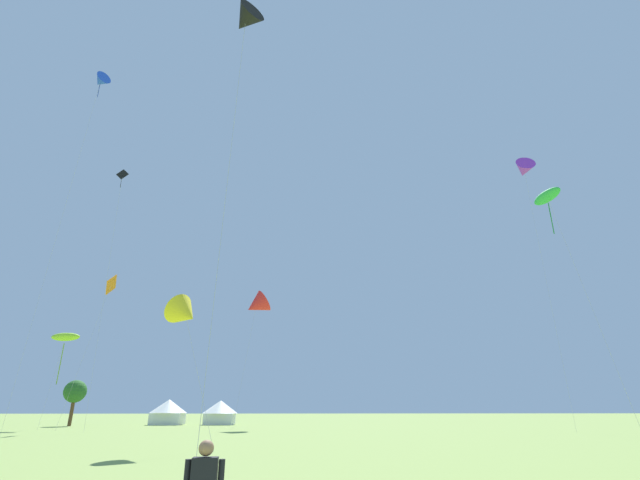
{
  "coord_description": "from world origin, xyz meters",
  "views": [
    {
      "loc": [
        -1.77,
        -2.63,
        2.16
      ],
      "look_at": [
        0.0,
        32.0,
        15.08
      ],
      "focal_mm": 25.38,
      "sensor_mm": 36.0,
      "label": 1
    }
  ],
  "objects_px": {
    "kite_blue_delta": "(101,81)",
    "kite_black_delta": "(246,20)",
    "kite_black_diamond": "(121,187)",
    "kite_orange_diamond": "(111,286)",
    "kite_red_delta": "(256,305)",
    "festival_tent_center": "(220,411)",
    "festival_tent_left": "(168,411)",
    "kite_purple_delta": "(524,169)",
    "tree_distant_right": "(75,392)",
    "kite_yellow_delta": "(185,314)",
    "kite_lime_parafoil": "(65,337)",
    "kite_green_parafoil": "(547,197)"
  },
  "relations": [
    {
      "from": "kite_blue_delta",
      "to": "tree_distant_right",
      "type": "bearing_deg",
      "value": 106.98
    },
    {
      "from": "tree_distant_right",
      "to": "kite_purple_delta",
      "type": "bearing_deg",
      "value": -15.45
    },
    {
      "from": "kite_purple_delta",
      "to": "festival_tent_center",
      "type": "relative_size",
      "value": 6.44
    },
    {
      "from": "kite_blue_delta",
      "to": "kite_lime_parafoil",
      "type": "xyz_separation_m",
      "value": [
        -5.14,
        13.61,
        -25.79
      ]
    },
    {
      "from": "festival_tent_center",
      "to": "kite_black_delta",
      "type": "bearing_deg",
      "value": -81.41
    },
    {
      "from": "kite_yellow_delta",
      "to": "festival_tent_left",
      "type": "height_order",
      "value": "kite_yellow_delta"
    },
    {
      "from": "festival_tent_left",
      "to": "kite_red_delta",
      "type": "bearing_deg",
      "value": -38.94
    },
    {
      "from": "kite_black_diamond",
      "to": "tree_distant_right",
      "type": "xyz_separation_m",
      "value": [
        -8.22,
        16.06,
        -21.9
      ]
    },
    {
      "from": "kite_red_delta",
      "to": "festival_tent_left",
      "type": "xyz_separation_m",
      "value": [
        -12.31,
        9.95,
        -12.81
      ]
    },
    {
      "from": "kite_purple_delta",
      "to": "kite_green_parafoil",
      "type": "height_order",
      "value": "kite_purple_delta"
    },
    {
      "from": "kite_black_delta",
      "to": "festival_tent_center",
      "type": "xyz_separation_m",
      "value": [
        -7.56,
        50.04,
        -19.04
      ]
    },
    {
      "from": "kite_orange_diamond",
      "to": "kite_lime_parafoil",
      "type": "bearing_deg",
      "value": 154.57
    },
    {
      "from": "kite_black_diamond",
      "to": "kite_purple_delta",
      "type": "distance_m",
      "value": 48.51
    },
    {
      "from": "kite_black_delta",
      "to": "kite_blue_delta",
      "type": "bearing_deg",
      "value": 128.94
    },
    {
      "from": "kite_red_delta",
      "to": "kite_yellow_delta",
      "type": "bearing_deg",
      "value": -92.51
    },
    {
      "from": "festival_tent_left",
      "to": "kite_lime_parafoil",
      "type": "bearing_deg",
      "value": -126.66
    },
    {
      "from": "kite_orange_diamond",
      "to": "tree_distant_right",
      "type": "distance_m",
      "value": 17.41
    },
    {
      "from": "kite_red_delta",
      "to": "festival_tent_center",
      "type": "distance_m",
      "value": 17.08
    },
    {
      "from": "kite_blue_delta",
      "to": "kite_purple_delta",
      "type": "relative_size",
      "value": 1.17
    },
    {
      "from": "festival_tent_left",
      "to": "kite_purple_delta",
      "type": "bearing_deg",
      "value": -23.63
    },
    {
      "from": "kite_black_diamond",
      "to": "kite_orange_diamond",
      "type": "xyz_separation_m",
      "value": [
        -1.3,
        4.96,
        -10.42
      ]
    },
    {
      "from": "kite_purple_delta",
      "to": "kite_blue_delta",
      "type": "bearing_deg",
      "value": -172.49
    },
    {
      "from": "kite_green_parafoil",
      "to": "kite_yellow_delta",
      "type": "height_order",
      "value": "kite_green_parafoil"
    },
    {
      "from": "kite_yellow_delta",
      "to": "kite_orange_diamond",
      "type": "height_order",
      "value": "kite_orange_diamond"
    },
    {
      "from": "kite_yellow_delta",
      "to": "tree_distant_right",
      "type": "bearing_deg",
      "value": 121.13
    },
    {
      "from": "festival_tent_left",
      "to": "kite_black_delta",
      "type": "bearing_deg",
      "value": -73.64
    },
    {
      "from": "kite_orange_diamond",
      "to": "festival_tent_center",
      "type": "relative_size",
      "value": 3.49
    },
    {
      "from": "festival_tent_left",
      "to": "tree_distant_right",
      "type": "relative_size",
      "value": 0.9
    },
    {
      "from": "festival_tent_center",
      "to": "tree_distant_right",
      "type": "height_order",
      "value": "tree_distant_right"
    },
    {
      "from": "kite_blue_delta",
      "to": "kite_green_parafoil",
      "type": "bearing_deg",
      "value": -14.52
    },
    {
      "from": "kite_lime_parafoil",
      "to": "kite_purple_delta",
      "type": "distance_m",
      "value": 58.87
    },
    {
      "from": "festival_tent_center",
      "to": "tree_distant_right",
      "type": "bearing_deg",
      "value": -167.0
    },
    {
      "from": "kite_yellow_delta",
      "to": "tree_distant_right",
      "type": "distance_m",
      "value": 42.93
    },
    {
      "from": "kite_blue_delta",
      "to": "kite_purple_delta",
      "type": "xyz_separation_m",
      "value": [
        49.79,
        6.56,
        -5.85
      ]
    },
    {
      "from": "kite_green_parafoil",
      "to": "kite_black_diamond",
      "type": "bearing_deg",
      "value": 157.1
    },
    {
      "from": "kite_purple_delta",
      "to": "tree_distant_right",
      "type": "relative_size",
      "value": 5.59
    },
    {
      "from": "kite_black_diamond",
      "to": "kite_orange_diamond",
      "type": "relative_size",
      "value": 1.67
    },
    {
      "from": "kite_purple_delta",
      "to": "festival_tent_left",
      "type": "height_order",
      "value": "kite_purple_delta"
    },
    {
      "from": "kite_blue_delta",
      "to": "kite_black_delta",
      "type": "distance_m",
      "value": 33.85
    },
    {
      "from": "kite_red_delta",
      "to": "tree_distant_right",
      "type": "distance_m",
      "value": 26.35
    },
    {
      "from": "kite_red_delta",
      "to": "kite_purple_delta",
      "type": "xyz_separation_m",
      "value": [
        33.09,
        -9.92,
        15.28
      ]
    },
    {
      "from": "kite_blue_delta",
      "to": "kite_red_delta",
      "type": "height_order",
      "value": "kite_blue_delta"
    },
    {
      "from": "kite_lime_parafoil",
      "to": "kite_green_parafoil",
      "type": "xyz_separation_m",
      "value": [
        46.41,
        -24.3,
        7.62
      ]
    },
    {
      "from": "kite_purple_delta",
      "to": "tree_distant_right",
      "type": "height_order",
      "value": "kite_purple_delta"
    },
    {
      "from": "kite_black_delta",
      "to": "festival_tent_left",
      "type": "height_order",
      "value": "kite_black_delta"
    },
    {
      "from": "kite_red_delta",
      "to": "kite_black_delta",
      "type": "bearing_deg",
      "value": -86.6
    },
    {
      "from": "kite_purple_delta",
      "to": "kite_yellow_delta",
      "type": "distance_m",
      "value": 46.18
    },
    {
      "from": "kite_purple_delta",
      "to": "kite_black_delta",
      "type": "relative_size",
      "value": 1.45
    },
    {
      "from": "kite_black_delta",
      "to": "kite_orange_diamond",
      "type": "relative_size",
      "value": 1.28
    },
    {
      "from": "kite_lime_parafoil",
      "to": "kite_green_parafoil",
      "type": "relative_size",
      "value": 0.58
    }
  ]
}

